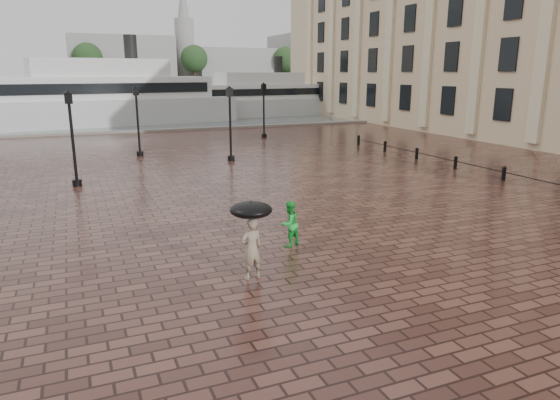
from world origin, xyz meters
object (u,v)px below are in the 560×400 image
child_pedestrian (289,224)px  ferry_far (260,98)px  adult_pedestrian (252,249)px  ferry_near (102,98)px  street_lamps (145,121)px

child_pedestrian → ferry_far: ferry_far is taller
adult_pedestrian → ferry_far: (18.27, 48.47, 1.36)m
adult_pedestrian → child_pedestrian: (1.95, 1.98, -0.11)m
adult_pedestrian → ferry_near: ferry_near is taller
street_lamps → ferry_far: ferry_far is taller
street_lamps → adult_pedestrian: bearing=-90.9°
child_pedestrian → ferry_far: (16.33, 46.49, 1.47)m
street_lamps → adult_pedestrian: 21.52m
street_lamps → child_pedestrian: 19.61m
street_lamps → ferry_far: size_ratio=0.94×
child_pedestrian → ferry_near: bearing=-109.2°
child_pedestrian → adult_pedestrian: bearing=22.6°
ferry_near → street_lamps: bearing=-96.0°
ferry_far → adult_pedestrian: bearing=-117.5°
street_lamps → adult_pedestrian: size_ratio=12.85×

